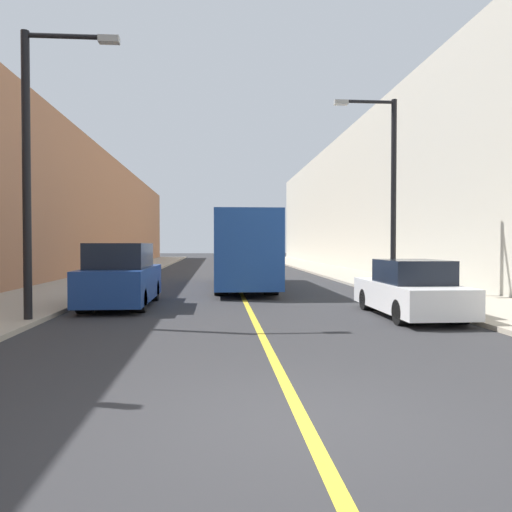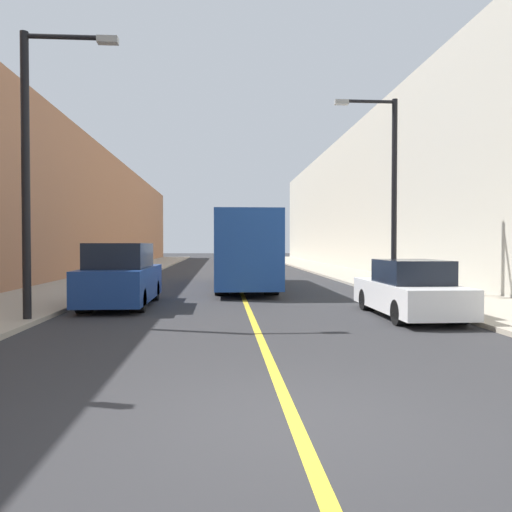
{
  "view_description": "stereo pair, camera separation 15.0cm",
  "coord_description": "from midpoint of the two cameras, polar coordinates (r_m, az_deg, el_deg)",
  "views": [
    {
      "loc": [
        -0.94,
        -5.3,
        1.95
      ],
      "look_at": [
        0.38,
        11.61,
        1.54
      ],
      "focal_mm": 35.0,
      "sensor_mm": 36.0,
      "label": 1
    },
    {
      "loc": [
        -0.8,
        -5.31,
        1.95
      ],
      "look_at": [
        0.38,
        11.61,
        1.54
      ],
      "focal_mm": 35.0,
      "sensor_mm": 36.0,
      "label": 2
    }
  ],
  "objects": [
    {
      "name": "parked_suv_left",
      "position": [
        16.07,
        -14.9,
        -2.37
      ],
      "size": [
        1.9,
        4.84,
        1.97
      ],
      "color": "navy",
      "rests_on": "ground"
    },
    {
      "name": "sidewalk_right",
      "position": [
        36.25,
        8.79,
        -1.62
      ],
      "size": [
        3.79,
        72.0,
        0.12
      ],
      "primitive_type": "cube",
      "color": "#A89E8C",
      "rests_on": "ground"
    },
    {
      "name": "street_lamp_right",
      "position": [
        19.09,
        15.18,
        8.02
      ],
      "size": [
        2.33,
        0.24,
        7.11
      ],
      "color": "black",
      "rests_on": "sidewalk_right"
    },
    {
      "name": "street_lamp_left",
      "position": [
        13.42,
        -23.73,
        10.42
      ],
      "size": [
        2.33,
        0.24,
        6.94
      ],
      "color": "black",
      "rests_on": "sidewalk_left"
    },
    {
      "name": "sidewalk_left",
      "position": [
        35.91,
        -14.01,
        -1.67
      ],
      "size": [
        3.79,
        72.0,
        0.12
      ],
      "primitive_type": "cube",
      "color": "#A89E8C",
      "rests_on": "ground"
    },
    {
      "name": "road_center_line",
      "position": [
        35.37,
        -2.55,
        -1.77
      ],
      "size": [
        0.16,
        72.0,
        0.01
      ],
      "primitive_type": "cube",
      "color": "gold",
      "rests_on": "ground"
    },
    {
      "name": "bus",
      "position": [
        22.13,
        -1.28,
        0.78
      ],
      "size": [
        2.44,
        10.24,
        3.2
      ],
      "color": "#1E4793",
      "rests_on": "ground"
    },
    {
      "name": "ground_plane",
      "position": [
        5.72,
        5.3,
        -18.54
      ],
      "size": [
        200.0,
        200.0,
        0.0
      ],
      "primitive_type": "plane",
      "color": "#2D2D30"
    },
    {
      "name": "building_row_left",
      "position": [
        36.82,
        -20.05,
        5.09
      ],
      "size": [
        4.0,
        72.0,
        8.75
      ],
      "primitive_type": "cube",
      "color": "#B2724C",
      "rests_on": "ground"
    },
    {
      "name": "building_row_right",
      "position": [
        37.41,
        14.69,
        6.61
      ],
      "size": [
        4.0,
        72.0,
        10.77
      ],
      "primitive_type": "cube",
      "color": "#B7B2A3",
      "rests_on": "ground"
    },
    {
      "name": "car_right_near",
      "position": [
        13.95,
        17.4,
        -3.86
      ],
      "size": [
        1.75,
        4.5,
        1.53
      ],
      "color": "silver",
      "rests_on": "ground"
    }
  ]
}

